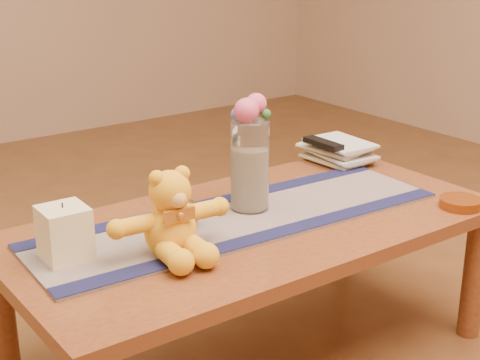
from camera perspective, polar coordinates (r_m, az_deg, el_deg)
floor at (r=2.25m, az=1.06°, el=-13.87°), size 5.50×5.50×0.00m
coffee_table_top at (r=2.04m, az=1.13°, el=-3.70°), size 1.40×0.70×0.04m
table_leg_fr at (r=2.38m, az=17.94°, el=-7.18°), size 0.07×0.07×0.41m
table_leg_bl at (r=2.12m, az=-18.13°, el=-10.66°), size 0.07×0.07×0.41m
table_leg_br at (r=2.72m, az=8.16°, el=-3.04°), size 0.07×0.07×0.41m
persian_runner at (r=2.04m, az=0.01°, el=-3.08°), size 1.21×0.40×0.01m
runner_border_near at (r=1.92m, az=2.41°, el=-4.29°), size 1.20×0.11×0.00m
runner_border_far at (r=2.15m, az=-2.14°, el=-1.74°), size 1.20×0.11×0.00m
teddy_bear at (r=1.79m, az=-5.53°, el=-2.59°), size 0.32×0.27×0.21m
pillar_candle at (r=1.82m, az=-13.63°, el=-4.06°), size 0.11×0.11×0.13m
candle_wick at (r=1.79m, az=-13.81°, el=-1.94°), size 0.00×0.00×0.01m
glass_vase at (r=2.06m, az=0.78°, el=1.15°), size 0.11×0.11×0.26m
potpourri_fill at (r=2.07m, az=0.77°, el=0.13°), size 0.09×0.09×0.18m
rose_left at (r=1.99m, az=0.51°, el=5.49°), size 0.07×0.07×0.07m
rose_right at (r=2.03m, az=1.28°, el=6.02°), size 0.06×0.06×0.06m
blue_flower_back at (r=2.05m, az=0.43°, el=5.66°), size 0.04×0.04×0.04m
blue_flower_side at (r=2.02m, az=-0.23°, el=5.20°), size 0.04×0.04×0.04m
leaf_sprig at (r=2.03m, az=2.04°, el=5.20°), size 0.03×0.03×0.03m
bronze_ball at (r=1.97m, az=-4.25°, el=-2.57°), size 0.10×0.10×0.08m
book_bottom at (r=2.51m, az=6.35°, el=1.31°), size 0.18×0.23×0.02m
book_lower at (r=2.50m, az=6.51°, el=1.72°), size 0.18×0.24×0.02m
book_upper at (r=2.50m, az=6.23°, el=2.13°), size 0.19×0.24×0.02m
book_top at (r=2.49m, az=6.49°, el=2.56°), size 0.17×0.23×0.02m
tv_remote at (r=2.48m, az=6.56°, el=2.89°), size 0.05×0.16×0.02m
amber_dish at (r=2.22m, az=16.96°, el=-1.74°), size 0.16×0.16×0.03m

